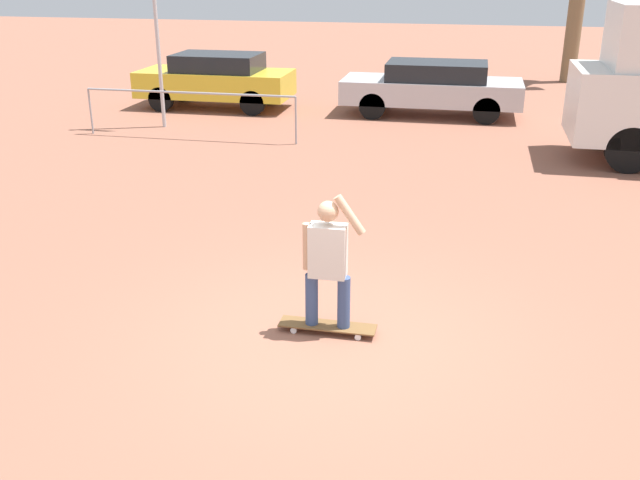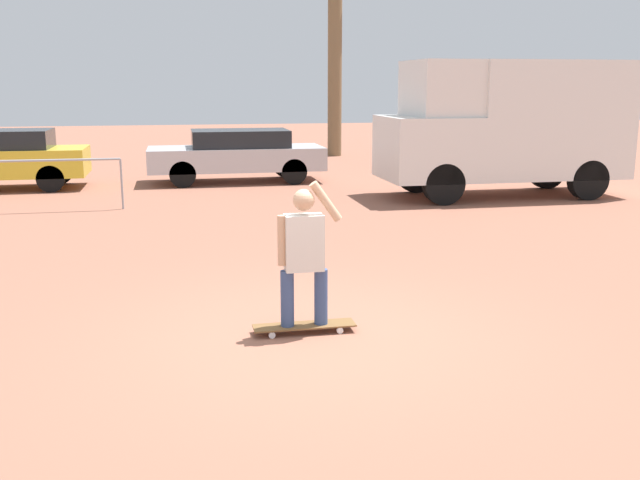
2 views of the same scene
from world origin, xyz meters
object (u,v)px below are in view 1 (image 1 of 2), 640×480
(parked_car_silver, at_px, (433,87))
(skateboard, at_px, (328,326))
(person_skateboarder, at_px, (328,257))
(parked_car_yellow, at_px, (216,79))

(parked_car_silver, bearing_deg, skateboard, -91.72)
(skateboard, distance_m, person_skateboarder, 0.82)
(skateboard, bearing_deg, parked_car_yellow, 114.96)
(person_skateboarder, distance_m, parked_car_silver, 11.99)
(person_skateboarder, xyz_separation_m, parked_car_silver, (0.36, 11.99, -0.15))
(parked_car_silver, relative_size, parked_car_yellow, 1.11)
(parked_car_yellow, bearing_deg, person_skateboarder, -65.05)
(skateboard, height_order, person_skateboarder, person_skateboarder)
(person_skateboarder, relative_size, parked_car_yellow, 0.37)
(parked_car_silver, bearing_deg, person_skateboarder, -91.73)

